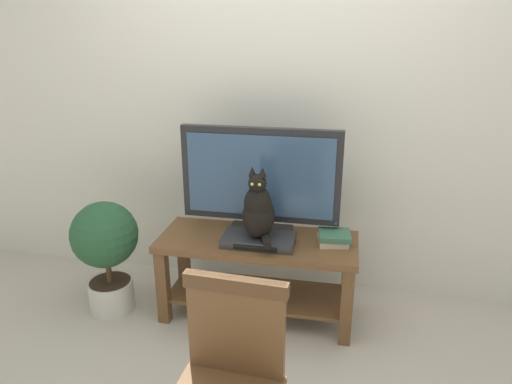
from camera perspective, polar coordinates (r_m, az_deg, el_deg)
ground_plane at (r=2.71m, az=-0.72°, el=-21.42°), size 12.00×12.00×0.00m
back_wall at (r=3.14m, az=3.40°, el=12.69°), size 7.00×0.12×2.80m
tv_stand at (r=2.96m, az=0.19°, el=-8.63°), size 1.23×0.48×0.54m
tv at (r=2.84m, az=0.54°, el=1.58°), size 0.98×0.20×0.68m
media_box at (r=2.81m, az=0.32°, el=-5.90°), size 0.43×0.23×0.05m
cat at (r=2.72m, az=0.30°, el=-2.28°), size 0.20×0.29×0.45m
wooden_chair at (r=1.91m, az=-3.41°, el=-21.75°), size 0.43×0.44×0.89m
book_stack at (r=2.86m, az=9.48°, el=-5.56°), size 0.21×0.20×0.07m
potted_plant at (r=3.13m, az=-17.92°, el=-6.39°), size 0.42×0.42×0.75m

